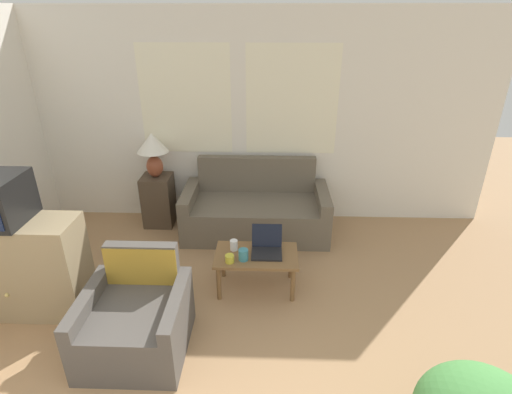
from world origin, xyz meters
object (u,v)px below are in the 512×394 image
object	(u,v)px
table_lamp	(153,148)
armchair	(137,320)
cup_white	(243,255)
coffee_table	(256,259)
laptop	(267,247)
cup_yellow	(230,259)
cup_navy	(234,245)
couch	(256,211)

from	to	relation	value
table_lamp	armchair	bearing A→B (deg)	-80.41
armchair	cup_white	distance (m)	1.09
coffee_table	laptop	size ratio (longest dim) A/B	2.72
armchair	cup_white	bearing A→B (deg)	39.58
cup_yellow	cup_white	distance (m)	0.13
armchair	cup_navy	world-z (taller)	armchair
couch	coffee_table	xyz separation A→B (m)	(0.04, -1.16, 0.07)
cup_white	laptop	bearing A→B (deg)	33.79
coffee_table	armchair	bearing A→B (deg)	-140.42
couch	coffee_table	world-z (taller)	couch
cup_white	couch	bearing A→B (deg)	86.65
armchair	table_lamp	distance (m)	2.25
cup_navy	cup_white	world-z (taller)	cup_white
cup_navy	cup_white	xyz separation A→B (m)	(0.10, -0.17, 0.00)
cup_navy	cup_yellow	bearing A→B (deg)	-95.96
armchair	laptop	size ratio (longest dim) A/B	2.73
laptop	cup_white	distance (m)	0.26
coffee_table	laptop	bearing A→B (deg)	25.76
coffee_table	laptop	distance (m)	0.16
cup_navy	coffee_table	bearing A→B (deg)	-17.51
cup_navy	table_lamp	bearing A→B (deg)	131.02
cup_yellow	cup_navy	bearing A→B (deg)	84.04
coffee_table	cup_navy	xyz separation A→B (m)	(-0.22, 0.07, 0.11)
couch	armchair	size ratio (longest dim) A/B	2.18
table_lamp	cup_navy	bearing A→B (deg)	-48.98
cup_navy	cup_white	distance (m)	0.20
table_lamp	cup_white	bearing A→B (deg)	-49.98
table_lamp	cup_yellow	size ratio (longest dim) A/B	6.52
coffee_table	laptop	xyz separation A→B (m)	(0.10, 0.05, 0.11)
cup_white	cup_navy	bearing A→B (deg)	121.75
couch	cup_yellow	bearing A→B (deg)	-98.72
coffee_table	cup_yellow	size ratio (longest dim) A/B	9.45
couch	coffee_table	size ratio (longest dim) A/B	2.19
coffee_table	cup_white	world-z (taller)	cup_white
table_lamp	coffee_table	xyz separation A→B (m)	(1.29, -1.30, -0.68)
laptop	armchair	bearing A→B (deg)	-141.56
armchair	cup_yellow	bearing A→B (deg)	42.44
table_lamp	cup_navy	distance (m)	1.73
couch	table_lamp	bearing A→B (deg)	173.54
armchair	cup_yellow	size ratio (longest dim) A/B	9.48
cup_yellow	laptop	bearing A→B (deg)	28.78
coffee_table	laptop	world-z (taller)	laptop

